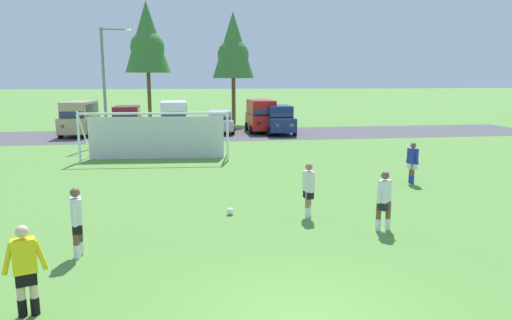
{
  "coord_description": "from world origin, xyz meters",
  "views": [
    {
      "loc": [
        -1.88,
        -6.87,
        4.06
      ],
      "look_at": [
        0.31,
        7.46,
        1.52
      ],
      "focal_mm": 32.09,
      "sensor_mm": 36.0,
      "label": 1
    }
  ],
  "objects_px": {
    "referee": "(26,271)",
    "soccer_ball": "(230,211)",
    "player_defender_far": "(308,190)",
    "soccer_goal": "(156,135)",
    "parked_car_slot_right": "(279,119)",
    "parked_car_slot_far_left": "(80,117)",
    "player_midfield_center": "(77,222)",
    "parked_car_slot_center": "(220,122)",
    "parked_car_slot_left": "(127,120)",
    "player_winger_left": "(412,163)",
    "player_striker_near": "(384,201)",
    "parked_car_slot_center_left": "(174,118)",
    "street_lamp": "(107,85)",
    "parked_car_slot_center_right": "(261,115)"
  },
  "relations": [
    {
      "from": "referee",
      "to": "soccer_ball",
      "type": "bearing_deg",
      "value": 53.7
    },
    {
      "from": "player_defender_far",
      "to": "soccer_goal",
      "type": "bearing_deg",
      "value": 114.76
    },
    {
      "from": "soccer_goal",
      "to": "parked_car_slot_right",
      "type": "relative_size",
      "value": 1.61
    },
    {
      "from": "parked_car_slot_far_left",
      "to": "player_defender_far",
      "type": "bearing_deg",
      "value": -63.29
    },
    {
      "from": "referee",
      "to": "player_midfield_center",
      "type": "bearing_deg",
      "value": 84.84
    },
    {
      "from": "referee",
      "to": "parked_car_slot_center",
      "type": "xyz_separation_m",
      "value": [
        5.36,
        27.6,
        0.05
      ]
    },
    {
      "from": "parked_car_slot_left",
      "to": "parked_car_slot_right",
      "type": "xyz_separation_m",
      "value": [
        11.35,
        -0.8,
        0.0
      ]
    },
    {
      "from": "player_midfield_center",
      "to": "player_winger_left",
      "type": "bearing_deg",
      "value": 27.97
    },
    {
      "from": "player_striker_near",
      "to": "parked_car_slot_center_left",
      "type": "distance_m",
      "value": 23.64
    },
    {
      "from": "referee",
      "to": "parked_car_slot_far_left",
      "type": "bearing_deg",
      "value": 100.29
    },
    {
      "from": "soccer_goal",
      "to": "parked_car_slot_left",
      "type": "xyz_separation_m",
      "value": [
        -2.81,
        11.06,
        -0.18
      ]
    },
    {
      "from": "player_midfield_center",
      "to": "parked_car_slot_center",
      "type": "distance_m",
      "value": 25.41
    },
    {
      "from": "player_striker_near",
      "to": "parked_car_slot_far_left",
      "type": "xyz_separation_m",
      "value": [
        -13.05,
        24.04,
        0.52
      ]
    },
    {
      "from": "soccer_goal",
      "to": "player_midfield_center",
      "type": "bearing_deg",
      "value": -94.29
    },
    {
      "from": "parked_car_slot_far_left",
      "to": "street_lamp",
      "type": "relative_size",
      "value": 0.67
    },
    {
      "from": "parked_car_slot_left",
      "to": "parked_car_slot_center_right",
      "type": "relative_size",
      "value": 0.96
    },
    {
      "from": "player_winger_left",
      "to": "player_defender_far",
      "type": "bearing_deg",
      "value": -144.18
    },
    {
      "from": "player_defender_far",
      "to": "parked_car_slot_center_right",
      "type": "relative_size",
      "value": 0.34
    },
    {
      "from": "soccer_goal",
      "to": "parked_car_slot_center_right",
      "type": "bearing_deg",
      "value": 57.71
    },
    {
      "from": "player_defender_far",
      "to": "player_winger_left",
      "type": "xyz_separation_m",
      "value": [
        5.27,
        3.8,
        0.0
      ]
    },
    {
      "from": "soccer_ball",
      "to": "parked_car_slot_center_right",
      "type": "bearing_deg",
      "value": 78.3
    },
    {
      "from": "player_winger_left",
      "to": "parked_car_slot_center_right",
      "type": "xyz_separation_m",
      "value": [
        -2.96,
        19.01,
        0.52
      ]
    },
    {
      "from": "parked_car_slot_center",
      "to": "soccer_ball",
      "type": "bearing_deg",
      "value": -93.38
    },
    {
      "from": "player_striker_near",
      "to": "parked_car_slot_far_left",
      "type": "distance_m",
      "value": 27.35
    },
    {
      "from": "player_midfield_center",
      "to": "parked_car_slot_right",
      "type": "relative_size",
      "value": 0.35
    },
    {
      "from": "soccer_ball",
      "to": "parked_car_slot_center_right",
      "type": "relative_size",
      "value": 0.05
    },
    {
      "from": "parked_car_slot_center_left",
      "to": "parked_car_slot_right",
      "type": "xyz_separation_m",
      "value": [
        7.87,
        0.01,
        -0.23
      ]
    },
    {
      "from": "player_defender_far",
      "to": "street_lamp",
      "type": "relative_size",
      "value": 0.23
    },
    {
      "from": "player_midfield_center",
      "to": "player_defender_far",
      "type": "xyz_separation_m",
      "value": [
        6.1,
        2.24,
        0.0
      ]
    },
    {
      "from": "player_midfield_center",
      "to": "parked_car_slot_right",
      "type": "xyz_separation_m",
      "value": [
        9.54,
        23.56,
        0.29
      ]
    },
    {
      "from": "player_defender_far",
      "to": "soccer_ball",
      "type": "bearing_deg",
      "value": 166.19
    },
    {
      "from": "player_striker_near",
      "to": "parked_car_slot_left",
      "type": "xyz_separation_m",
      "value": [
        -9.62,
        23.63,
        0.29
      ]
    },
    {
      "from": "street_lamp",
      "to": "player_midfield_center",
      "type": "bearing_deg",
      "value": -83.21
    },
    {
      "from": "parked_car_slot_left",
      "to": "parked_car_slot_center_right",
      "type": "distance_m",
      "value": 10.25
    },
    {
      "from": "referee",
      "to": "player_defender_far",
      "type": "height_order",
      "value": "same"
    },
    {
      "from": "referee",
      "to": "street_lamp",
      "type": "distance_m",
      "value": 22.8
    },
    {
      "from": "street_lamp",
      "to": "parked_car_slot_center_right",
      "type": "bearing_deg",
      "value": 26.02
    },
    {
      "from": "soccer_goal",
      "to": "referee",
      "type": "bearing_deg",
      "value": -94.44
    },
    {
      "from": "soccer_goal",
      "to": "parked_car_slot_far_left",
      "type": "xyz_separation_m",
      "value": [
        -6.24,
        11.46,
        0.05
      ]
    },
    {
      "from": "player_winger_left",
      "to": "parked_car_slot_right",
      "type": "bearing_deg",
      "value": 95.96
    },
    {
      "from": "player_midfield_center",
      "to": "player_defender_far",
      "type": "bearing_deg",
      "value": 20.12
    },
    {
      "from": "parked_car_slot_center_right",
      "to": "street_lamp",
      "type": "xyz_separation_m",
      "value": [
        -10.77,
        -5.26,
        2.44
      ]
    },
    {
      "from": "parked_car_slot_center_right",
      "to": "parked_car_slot_center_left",
      "type": "bearing_deg",
      "value": -167.57
    },
    {
      "from": "player_striker_near",
      "to": "player_winger_left",
      "type": "bearing_deg",
      "value": 56.13
    },
    {
      "from": "player_striker_near",
      "to": "parked_car_slot_center_left",
      "type": "xyz_separation_m",
      "value": [
        -6.15,
        22.82,
        0.52
      ]
    },
    {
      "from": "parked_car_slot_center_left",
      "to": "parked_car_slot_left",
      "type": "bearing_deg",
      "value": 166.91
    },
    {
      "from": "soccer_goal",
      "to": "player_striker_near",
      "type": "height_order",
      "value": "soccer_goal"
    },
    {
      "from": "player_winger_left",
      "to": "parked_car_slot_center_right",
      "type": "bearing_deg",
      "value": 98.85
    },
    {
      "from": "parked_car_slot_center",
      "to": "soccer_goal",
      "type": "bearing_deg",
      "value": -109.56
    },
    {
      "from": "player_midfield_center",
      "to": "soccer_goal",
      "type": "bearing_deg",
      "value": 85.71
    }
  ]
}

